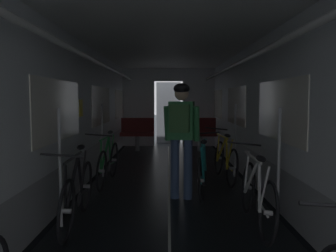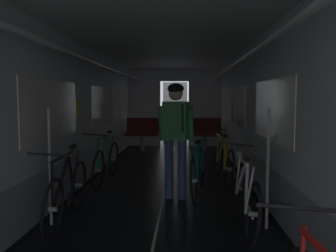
# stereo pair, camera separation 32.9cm
# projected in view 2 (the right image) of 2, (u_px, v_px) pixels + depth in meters

# --- Properties ---
(train_car_shell) EXTENTS (3.14, 12.34, 2.57)m
(train_car_shell) POSITION_uv_depth(u_px,v_px,m) (165.00, 86.00, 5.41)
(train_car_shell) COLOR black
(train_car_shell) RESTS_ON ground
(bench_seat_far_left) EXTENTS (0.98, 0.51, 0.95)m
(bench_seat_far_left) POSITION_uv_depth(u_px,v_px,m) (142.00, 131.00, 10.00)
(bench_seat_far_left) COLOR gray
(bench_seat_far_left) RESTS_ON ground
(bench_seat_far_right) EXTENTS (0.98, 0.51, 0.95)m
(bench_seat_far_right) POSITION_uv_depth(u_px,v_px,m) (205.00, 131.00, 9.92)
(bench_seat_far_right) COLOR gray
(bench_seat_far_right) RESTS_ON ground
(bicycle_green) EXTENTS (0.44, 1.69, 0.95)m
(bicycle_green) POSITION_uv_depth(u_px,v_px,m) (106.00, 162.00, 6.13)
(bicycle_green) COLOR black
(bicycle_green) RESTS_ON ground
(bicycle_black) EXTENTS (0.44, 1.69, 0.95)m
(bicycle_black) POSITION_uv_depth(u_px,v_px,m) (67.00, 192.00, 4.15)
(bicycle_black) COLOR black
(bicycle_black) RESTS_ON ground
(bicycle_yellow) EXTENTS (0.44, 1.69, 0.95)m
(bicycle_yellow) POSITION_uv_depth(u_px,v_px,m) (223.00, 161.00, 6.24)
(bicycle_yellow) COLOR black
(bicycle_yellow) RESTS_ON ground
(bicycle_white) EXTENTS (0.44, 1.69, 0.95)m
(bicycle_white) POSITION_uv_depth(u_px,v_px,m) (245.00, 196.00, 3.98)
(bicycle_white) COLOR black
(bicycle_white) RESTS_ON ground
(person_cyclist_aisle) EXTENTS (0.56, 0.44, 1.73)m
(person_cyclist_aisle) POSITION_uv_depth(u_px,v_px,m) (175.00, 128.00, 5.08)
(person_cyclist_aisle) COLOR #384C75
(person_cyclist_aisle) RESTS_ON ground
(bicycle_teal_in_aisle) EXTENTS (0.50, 1.68, 0.95)m
(bicycle_teal_in_aisle) POSITION_uv_depth(u_px,v_px,m) (198.00, 170.00, 5.38)
(bicycle_teal_in_aisle) COLOR black
(bicycle_teal_in_aisle) RESTS_ON ground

